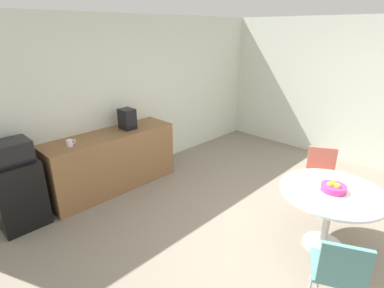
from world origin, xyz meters
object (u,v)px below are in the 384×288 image
(microwave, at_px, (8,152))
(fruit_bowl, at_px, (334,187))
(coffee_maker, at_px, (127,119))
(chair_teal, at_px, (340,269))
(round_table, at_px, (331,201))
(chair_coral, at_px, (321,170))
(mini_fridge, at_px, (18,193))
(mug_white, at_px, (70,143))

(microwave, bearing_deg, fruit_bowl, -52.25)
(coffee_maker, bearing_deg, microwave, 180.00)
(chair_teal, bearing_deg, round_table, 26.08)
(chair_coral, bearing_deg, round_table, -152.29)
(mini_fridge, distance_m, mug_white, 0.88)
(round_table, xyz_separation_m, mug_white, (-1.59, 2.88, 0.35))
(fruit_bowl, bearing_deg, round_table, 101.93)
(mug_white, bearing_deg, round_table, -61.10)
(microwave, height_order, mug_white, microwave)
(mini_fridge, relative_size, microwave, 1.82)
(round_table, distance_m, fruit_bowl, 0.18)
(microwave, bearing_deg, chair_coral, -38.51)
(fruit_bowl, relative_size, mug_white, 2.04)
(mini_fridge, relative_size, round_table, 0.79)
(fruit_bowl, bearing_deg, chair_teal, -154.14)
(chair_teal, xyz_separation_m, coffee_maker, (0.26, 3.40, 0.54))
(round_table, relative_size, coffee_maker, 3.47)
(fruit_bowl, xyz_separation_m, coffee_maker, (-0.61, 2.97, 0.29))
(coffee_maker, bearing_deg, fruit_bowl, -78.39)
(mini_fridge, relative_size, mug_white, 6.77)
(microwave, height_order, chair_coral, microwave)
(mini_fridge, height_order, microwave, microwave)
(mini_fridge, bearing_deg, coffee_maker, 0.00)
(microwave, distance_m, fruit_bowl, 3.77)
(chair_coral, distance_m, chair_teal, 1.95)
(mini_fridge, xyz_separation_m, coffee_maker, (1.69, 0.00, 0.62))
(fruit_bowl, bearing_deg, mug_white, 118.88)
(microwave, xyz_separation_m, mug_white, (0.71, -0.09, -0.06))
(mini_fridge, height_order, fruit_bowl, mini_fridge)
(chair_coral, xyz_separation_m, chair_teal, (-1.74, -0.88, 0.00))
(microwave, distance_m, chair_teal, 3.72)
(mini_fridge, distance_m, coffee_maker, 1.80)
(chair_coral, height_order, mug_white, mug_white)
(mini_fridge, relative_size, coffee_maker, 2.73)
(mini_fridge, relative_size, chair_coral, 1.05)
(mini_fridge, height_order, mug_white, mug_white)
(mug_white, bearing_deg, chair_teal, -77.77)
(chair_teal, height_order, fruit_bowl, fruit_bowl)
(round_table, height_order, chair_teal, chair_teal)
(chair_teal, bearing_deg, fruit_bowl, 25.86)
(round_table, height_order, fruit_bowl, fruit_bowl)
(microwave, height_order, coffee_maker, coffee_maker)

